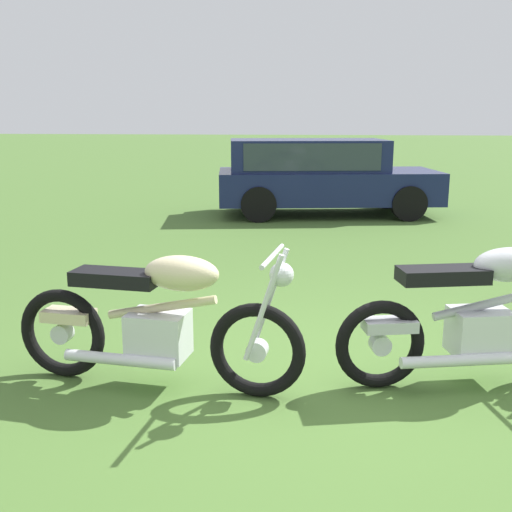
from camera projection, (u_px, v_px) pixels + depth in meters
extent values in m
plane|color=#476B2D|center=(323.00, 379.00, 4.38)|extent=(120.00, 120.00, 0.00)
torus|color=black|center=(257.00, 350.00, 4.05)|extent=(0.66, 0.17, 0.66)
torus|color=black|center=(63.00, 333.00, 4.37)|extent=(0.66, 0.17, 0.66)
cylinder|color=silver|center=(257.00, 350.00, 4.05)|extent=(0.15, 0.12, 0.14)
cylinder|color=silver|center=(63.00, 333.00, 4.37)|extent=(0.15, 0.12, 0.14)
cylinder|color=silver|center=(269.00, 300.00, 4.05)|extent=(0.27, 0.07, 0.73)
cylinder|color=silver|center=(263.00, 308.00, 3.88)|extent=(0.27, 0.07, 0.73)
cube|color=silver|center=(159.00, 335.00, 4.19)|extent=(0.43, 0.34, 0.32)
cylinder|color=beige|center=(162.00, 307.00, 4.14)|extent=(0.79, 0.15, 0.22)
ellipsoid|color=beige|center=(181.00, 273.00, 4.05)|extent=(0.55, 0.32, 0.24)
cube|color=black|center=(116.00, 278.00, 4.17)|extent=(0.62, 0.31, 0.10)
cube|color=beige|center=(69.00, 315.00, 4.32)|extent=(0.38, 0.22, 0.08)
cylinder|color=silver|center=(273.00, 256.00, 3.88)|extent=(0.11, 0.64, 0.03)
sphere|color=silver|center=(282.00, 275.00, 3.89)|extent=(0.18, 0.18, 0.16)
cylinder|color=silver|center=(120.00, 360.00, 4.12)|extent=(0.80, 0.17, 0.08)
torus|color=black|center=(380.00, 344.00, 4.19)|extent=(0.64, 0.23, 0.63)
cylinder|color=silver|center=(380.00, 344.00, 4.19)|extent=(0.16, 0.13, 0.14)
cube|color=silver|center=(480.00, 332.00, 4.25)|extent=(0.46, 0.38, 0.32)
cylinder|color=#B7BABF|center=(486.00, 304.00, 4.21)|extent=(0.76, 0.23, 0.22)
ellipsoid|color=#B7BABF|center=(510.00, 265.00, 4.16)|extent=(0.56, 0.37, 0.24)
cube|color=black|center=(443.00, 275.00, 4.13)|extent=(0.64, 0.37, 0.10)
cube|color=#B7BABF|center=(390.00, 325.00, 4.17)|extent=(0.39, 0.26, 0.08)
cylinder|color=silver|center=(458.00, 361.00, 4.11)|extent=(0.80, 0.26, 0.08)
cube|color=#161E4C|center=(327.00, 186.00, 11.63)|extent=(4.34, 2.33, 0.60)
cube|color=#161E4C|center=(307.00, 156.00, 11.48)|extent=(3.09, 1.96, 0.60)
cube|color=#2D3842|center=(307.00, 154.00, 11.47)|extent=(2.67, 1.93, 0.48)
cylinder|color=black|center=(387.00, 193.00, 12.50)|extent=(0.67, 0.32, 0.64)
cylinder|color=black|center=(409.00, 203.00, 10.96)|extent=(0.67, 0.32, 0.64)
cylinder|color=black|center=(255.00, 193.00, 12.39)|extent=(0.67, 0.32, 0.64)
cylinder|color=black|center=(258.00, 204.00, 10.85)|extent=(0.67, 0.32, 0.64)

